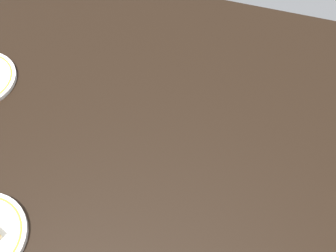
{
  "coord_description": "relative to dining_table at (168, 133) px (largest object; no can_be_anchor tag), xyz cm",
  "views": [
    {
      "loc": [
        17.39,
        -61.51,
        106.94
      ],
      "look_at": [
        0.0,
        0.0,
        6.0
      ],
      "focal_mm": 45.76,
      "sensor_mm": 36.0,
      "label": 1
    }
  ],
  "objects": [
    {
      "name": "dining_table",
      "position": [
        0.0,
        0.0,
        0.0
      ],
      "size": [
        151.04,
        114.07,
        4.0
      ],
      "primitive_type": "cube",
      "color": "black",
      "rests_on": "ground"
    }
  ]
}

